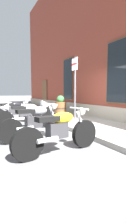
% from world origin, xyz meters
% --- Properties ---
extents(ground_plane, '(140.00, 140.00, 0.00)m').
position_xyz_m(ground_plane, '(0.00, 0.00, 0.00)').
color(ground_plane, '#4C4C4F').
extents(sidewalk, '(31.13, 2.30, 0.14)m').
position_xyz_m(sidewalk, '(0.00, 1.15, 0.07)').
color(sidewalk, gray).
rests_on(sidewalk, ground_plane).
extents(motorcycle_black_naked, '(0.65, 2.03, 0.97)m').
position_xyz_m(motorcycle_black_naked, '(-2.16, -1.39, 0.49)').
color(motorcycle_black_naked, black).
rests_on(motorcycle_black_naked, ground_plane).
extents(motorcycle_white_sport, '(0.62, 2.21, 1.01)m').
position_xyz_m(motorcycle_white_sport, '(-0.70, -1.12, 0.55)').
color(motorcycle_white_sport, black).
rests_on(motorcycle_white_sport, ground_plane).
extents(motorcycle_grey_naked, '(0.64, 2.02, 0.98)m').
position_xyz_m(motorcycle_grey_naked, '(0.79, -1.32, 0.49)').
color(motorcycle_grey_naked, black).
rests_on(motorcycle_grey_naked, ground_plane).
extents(motorcycle_yellow_naked, '(0.66, 2.09, 0.95)m').
position_xyz_m(motorcycle_yellow_naked, '(2.06, -1.19, 0.48)').
color(motorcycle_yellow_naked, black).
rests_on(motorcycle_yellow_naked, ground_plane).
extents(parking_sign, '(0.36, 0.07, 2.43)m').
position_xyz_m(parking_sign, '(-0.29, 0.51, 1.72)').
color(parking_sign, '#4C4C51').
rests_on(parking_sign, sidewalk).
extents(barrel_planter, '(0.66, 0.66, 0.99)m').
position_xyz_m(barrel_planter, '(-3.05, 1.21, 0.56)').
color(barrel_planter, brown).
rests_on(barrel_planter, sidewalk).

